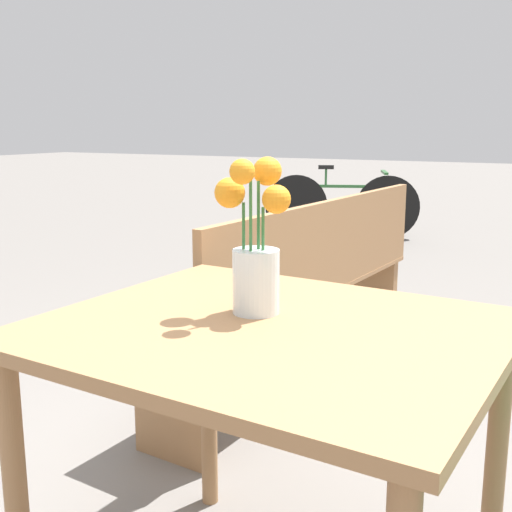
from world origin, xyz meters
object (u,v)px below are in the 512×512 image
(flower_vase, at_px, (255,256))
(bench_near, at_px, (310,284))
(bicycle, at_px, (342,205))
(table_front, at_px, (270,369))

(flower_vase, xyz_separation_m, bench_near, (-0.43, 1.33, -0.41))
(flower_vase, height_order, bicycle, flower_vase)
(table_front, relative_size, bench_near, 0.54)
(flower_vase, relative_size, bench_near, 0.19)
(table_front, relative_size, bicycle, 0.67)
(table_front, bearing_deg, bicycle, 108.52)
(flower_vase, distance_m, bench_near, 1.46)
(table_front, xyz_separation_m, bench_near, (-0.50, 1.39, -0.17))
(table_front, relative_size, flower_vase, 2.89)
(flower_vase, bearing_deg, bench_near, 107.79)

